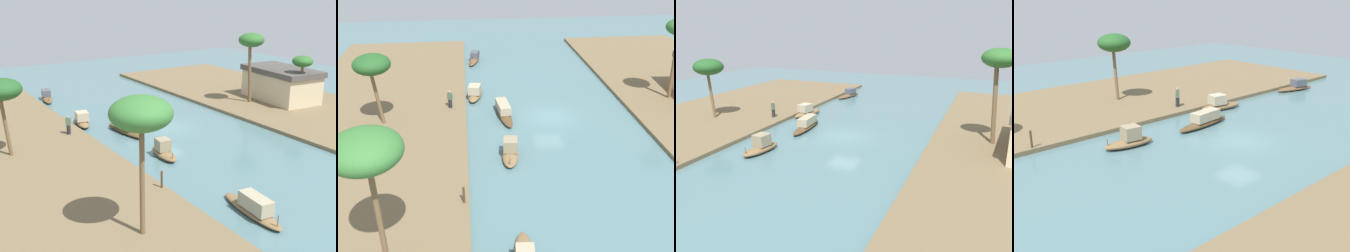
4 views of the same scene
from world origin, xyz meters
TOP-DOWN VIEW (x-y plane):
  - river_water at (0.00, 0.00)m, footprint 77.62×77.62m
  - riverbank_left at (0.00, -14.87)m, footprint 47.88×15.31m
  - sampan_with_tall_canopy at (-0.68, -4.01)m, footprint 5.35×1.58m
  - sampan_near_left_bank at (6.01, -4.19)m, footprint 3.57×1.60m
  - sampan_upstream_small at (-4.88, -6.31)m, footprint 4.02×1.88m
  - sampan_with_red_awning at (-15.82, -6.01)m, footprint 4.55×1.91m
  - person_on_near_bank at (-2.11, -8.61)m, footprint 0.45×0.48m
  - mooring_post at (11.13, -7.53)m, footprint 0.14×0.14m
  - palm_tree_left_near at (0.26, -14.19)m, footprint 2.87×2.87m

SIDE VIEW (x-z plane):
  - river_water at x=0.00m, z-range 0.00..0.00m
  - riverbank_left at x=0.00m, z-range 0.00..0.31m
  - sampan_with_red_awning at x=-15.82m, z-range -0.16..0.95m
  - sampan_with_tall_canopy at x=-0.68m, z-range -0.12..1.01m
  - sampan_near_left_bank at x=6.01m, z-range -0.22..1.16m
  - sampan_upstream_small at x=-4.88m, z-range -0.19..1.14m
  - mooring_post at x=11.13m, z-range 0.31..1.42m
  - person_on_near_bank at x=-2.11m, z-range 0.23..1.87m
  - palm_tree_left_near at x=0.26m, z-range 2.36..8.18m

